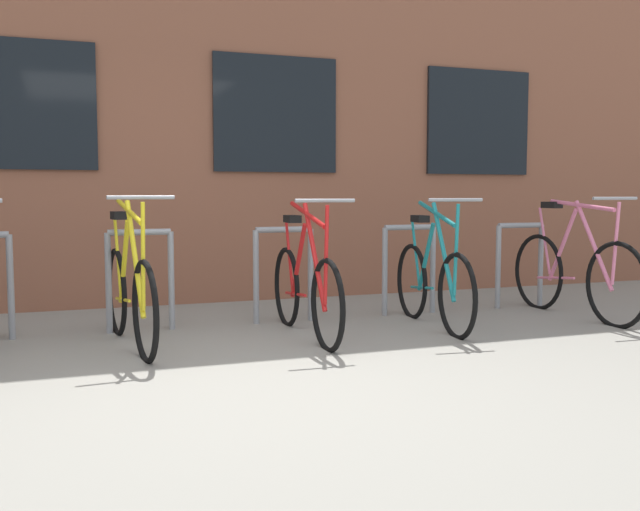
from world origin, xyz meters
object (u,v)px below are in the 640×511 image
at_px(bicycle_pink, 574,272).
at_px(bicycle_teal, 433,282).
at_px(bicycle_yellow, 129,293).
at_px(bicycle_red, 305,288).

bearing_deg(bicycle_pink, bicycle_teal, 179.53).
relative_size(bicycle_yellow, bicycle_red, 1.00).
bearing_deg(bicycle_yellow, bicycle_red, -4.30).
xyz_separation_m(bicycle_yellow, bicycle_red, (1.31, -0.10, -0.01)).
bearing_deg(bicycle_pink, bicycle_red, -179.84).
xyz_separation_m(bicycle_red, bicycle_pink, (2.55, 0.01, 0.02)).
bearing_deg(bicycle_teal, bicycle_red, -179.06).
height_order(bicycle_teal, bicycle_red, bicycle_teal).
bearing_deg(bicycle_yellow, bicycle_pink, -1.36).
height_order(bicycle_teal, bicycle_yellow, bicycle_yellow).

